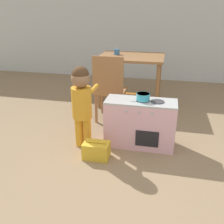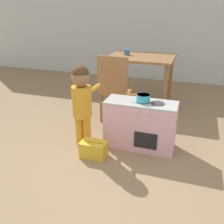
% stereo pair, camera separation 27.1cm
% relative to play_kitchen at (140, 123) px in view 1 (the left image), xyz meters
% --- Properties ---
extents(ground_plane, '(16.00, 16.00, 0.00)m').
position_rel_play_kitchen_xyz_m(ground_plane, '(0.03, -0.97, -0.27)').
color(ground_plane, '#8E7556').
extents(wall_back, '(10.00, 0.06, 2.60)m').
position_rel_play_kitchen_xyz_m(wall_back, '(0.03, 2.87, 1.03)').
color(wall_back, silver).
rests_on(wall_back, ground_plane).
extents(play_kitchen, '(0.76, 0.32, 0.54)m').
position_rel_play_kitchen_xyz_m(play_kitchen, '(0.00, 0.00, 0.00)').
color(play_kitchen, '#EAB2C6').
rests_on(play_kitchen, ground_plane).
extents(toy_pot, '(0.26, 0.15, 0.07)m').
position_rel_play_kitchen_xyz_m(toy_pot, '(0.02, 0.00, 0.32)').
color(toy_pot, '#38B2D6').
rests_on(toy_pot, play_kitchen).
extents(child_figure, '(0.23, 0.37, 0.91)m').
position_rel_play_kitchen_xyz_m(child_figure, '(-0.61, -0.16, 0.31)').
color(child_figure, gold).
rests_on(child_figure, ground_plane).
extents(toy_basket, '(0.27, 0.17, 0.19)m').
position_rel_play_kitchen_xyz_m(toy_basket, '(-0.40, -0.37, -0.18)').
color(toy_basket, gold).
rests_on(toy_basket, ground_plane).
extents(dining_table, '(0.99, 0.79, 0.76)m').
position_rel_play_kitchen_xyz_m(dining_table, '(-0.30, 1.32, 0.38)').
color(dining_table, olive).
rests_on(dining_table, ground_plane).
extents(dining_chair_near, '(0.39, 0.39, 0.90)m').
position_rel_play_kitchen_xyz_m(dining_chair_near, '(-0.47, 0.56, 0.21)').
color(dining_chair_near, olive).
rests_on(dining_chair_near, ground_plane).
extents(cup_on_table, '(0.09, 0.09, 0.08)m').
position_rel_play_kitchen_xyz_m(cup_on_table, '(-0.54, 1.37, 0.54)').
color(cup_on_table, teal).
rests_on(cup_on_table, dining_table).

